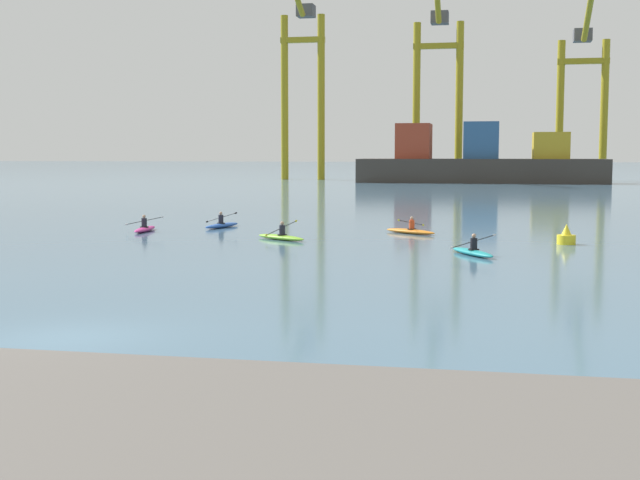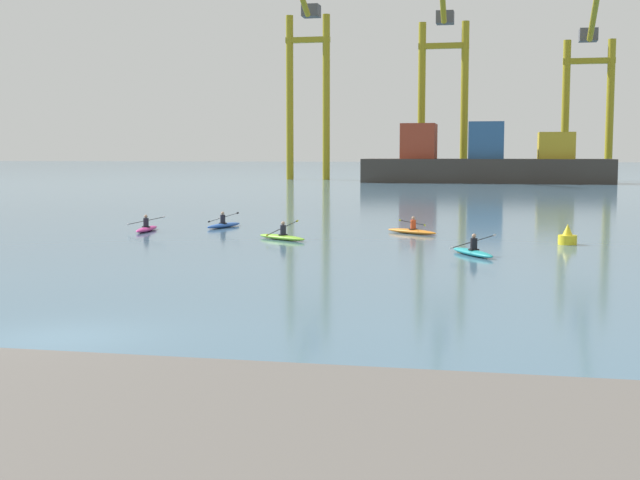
# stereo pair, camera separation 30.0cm
# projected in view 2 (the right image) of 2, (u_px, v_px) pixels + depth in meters

# --- Properties ---
(ground_plane) EXTENTS (800.00, 800.00, 0.00)m
(ground_plane) POSITION_uv_depth(u_px,v_px,m) (60.00, 339.00, 20.65)
(ground_plane) COLOR #476B84
(container_barge) EXTENTS (36.12, 8.87, 8.91)m
(container_barge) POSITION_uv_depth(u_px,v_px,m) (484.00, 163.00, 127.77)
(container_barge) COLOR #38332D
(container_barge) RESTS_ON ground
(gantry_crane_west) EXTENTS (7.33, 18.73, 34.14)m
(gantry_crane_west) POSITION_uv_depth(u_px,v_px,m) (307.00, 70.00, 140.97)
(gantry_crane_west) COLOR olive
(gantry_crane_west) RESTS_ON ground
(gantry_crane_west_mid) EXTENTS (8.03, 16.81, 34.23)m
(gantry_crane_west_mid) POSITION_uv_depth(u_px,v_px,m) (443.00, 73.00, 138.18)
(gantry_crane_west_mid) COLOR olive
(gantry_crane_west_mid) RESTS_ON ground
(gantry_crane_east_mid) EXTENTS (7.94, 20.56, 31.38)m
(gantry_crane_east_mid) POSITION_uv_depth(u_px,v_px,m) (589.00, 80.00, 135.20)
(gantry_crane_east_mid) COLOR olive
(gantry_crane_east_mid) RESTS_ON ground
(channel_buoy) EXTENTS (0.90, 0.90, 1.00)m
(channel_buoy) POSITION_uv_depth(u_px,v_px,m) (567.00, 237.00, 41.80)
(channel_buoy) COLOR yellow
(channel_buoy) RESTS_ON ground
(kayak_magenta) EXTENTS (2.25, 3.44, 0.95)m
(kayak_magenta) POSITION_uv_depth(u_px,v_px,m) (147.00, 228.00, 48.79)
(kayak_magenta) COLOR #C13384
(kayak_magenta) RESTS_ON ground
(kayak_orange) EXTENTS (3.13, 2.44, 0.95)m
(kayak_orange) POSITION_uv_depth(u_px,v_px,m) (412.00, 231.00, 47.35)
(kayak_orange) COLOR orange
(kayak_orange) RESTS_ON ground
(kayak_blue) EXTENTS (2.15, 3.44, 0.98)m
(kayak_blue) POSITION_uv_depth(u_px,v_px,m) (224.00, 225.00, 51.28)
(kayak_blue) COLOR #2856B2
(kayak_blue) RESTS_ON ground
(kayak_teal) EXTENTS (2.22, 3.24, 0.95)m
(kayak_teal) POSITION_uv_depth(u_px,v_px,m) (473.00, 252.00, 37.34)
(kayak_teal) COLOR teal
(kayak_teal) RESTS_ON ground
(kayak_lime) EXTENTS (3.14, 2.42, 0.99)m
(kayak_lime) POSITION_uv_depth(u_px,v_px,m) (282.00, 236.00, 44.05)
(kayak_lime) COLOR #7ABC2D
(kayak_lime) RESTS_ON ground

